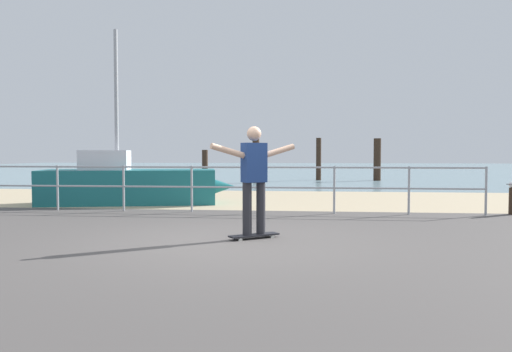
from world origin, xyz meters
name	(u,v)px	position (x,y,z in m)	size (l,w,h in m)	color
ground_plane	(219,256)	(0.00, -1.00, 0.00)	(24.00, 10.00, 0.04)	#514C49
beach_strip	(269,200)	(0.00, 7.00, 0.00)	(24.00, 6.00, 0.04)	tan
sea_surface	(297,169)	(0.00, 35.00, 0.00)	(72.00, 50.00, 0.04)	#75939E
railing_fence	(227,182)	(-0.67, 3.60, 0.70)	(11.04, 0.05, 1.05)	#9EA0A5
sailboat	(135,184)	(-3.34, 5.26, 0.52)	(5.07, 2.32, 4.48)	#19666B
skateboard	(254,235)	(0.32, 0.24, 0.07)	(0.77, 0.63, 0.08)	black
skateboarder	(254,174)	(0.32, 0.24, 1.02)	(1.23, 0.92, 1.65)	#26262B
groyne_post_0	(205,165)	(-4.02, 17.10, 0.75)	(0.29, 0.29, 1.49)	#332319
groyne_post_1	(256,161)	(-1.23, 14.77, 1.00)	(0.30, 0.30, 2.00)	#332319
groyne_post_2	(319,159)	(1.55, 17.39, 1.04)	(0.25, 0.25, 2.07)	#332319
groyne_post_3	(377,160)	(4.34, 17.29, 1.02)	(0.35, 0.35, 2.04)	#332319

